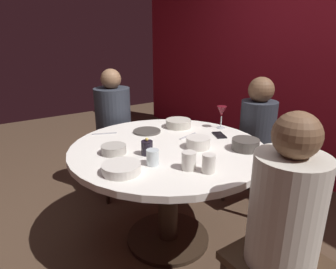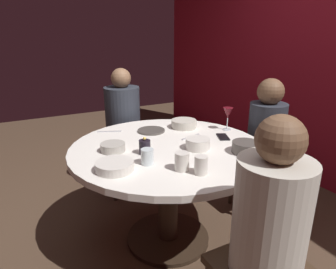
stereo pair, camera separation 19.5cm
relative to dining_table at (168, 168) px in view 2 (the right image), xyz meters
name	(u,v)px [view 2 (the right image)]	position (x,y,z in m)	size (l,w,h in m)	color
ground_plane	(168,238)	(0.00, 0.00, -0.58)	(8.00, 8.00, 0.00)	#4C3828
dining_table	(168,168)	(0.00, 0.00, 0.00)	(1.30, 1.30, 0.74)	white
seated_diner_left	(123,118)	(-0.88, 0.00, 0.14)	(0.40, 0.40, 1.16)	#3F2D1E
seated_diner_back	(266,131)	(0.00, 0.89, 0.12)	(0.40, 0.40, 1.13)	#3F2D1E
seated_diner_right	(270,219)	(0.90, 0.00, 0.14)	(0.40, 0.40, 1.17)	#3F2D1E
candle_holder	(145,147)	(0.05, -0.19, 0.20)	(0.07, 0.07, 0.11)	black
wine_glass	(228,114)	(-0.09, 0.57, 0.29)	(0.08, 0.08, 0.18)	silver
dinner_plate	(151,131)	(-0.33, 0.03, 0.17)	(0.21, 0.21, 0.01)	#4C4742
cell_phone	(223,137)	(0.04, 0.43, 0.16)	(0.07, 0.14, 0.01)	black
bowl_serving_large	(115,166)	(0.19, -0.43, 0.18)	(0.21, 0.21, 0.05)	silver
bowl_salad_center	(198,144)	(0.14, 0.14, 0.19)	(0.16, 0.16, 0.07)	silver
bowl_small_white	(113,147)	(-0.08, -0.35, 0.18)	(0.16, 0.16, 0.05)	#B2ADA3
bowl_sauce_side	(184,124)	(-0.30, 0.30, 0.19)	(0.20, 0.20, 0.06)	beige
bowl_rice_portion	(246,147)	(0.33, 0.37, 0.19)	(0.17, 0.17, 0.07)	#4C4742
cup_near_candle	(147,157)	(0.20, -0.24, 0.20)	(0.07, 0.07, 0.09)	silver
cup_by_left_diner	(182,161)	(0.36, -0.11, 0.21)	(0.08, 0.08, 0.10)	silver
cup_by_right_diner	(201,165)	(0.45, -0.04, 0.21)	(0.07, 0.07, 0.10)	silver
fork_near_plate	(109,132)	(-0.47, -0.25, 0.16)	(0.02, 0.18, 0.01)	#B7B7BC
knife_near_plate	(191,137)	(-0.08, 0.23, 0.16)	(0.02, 0.18, 0.01)	#B7B7BC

